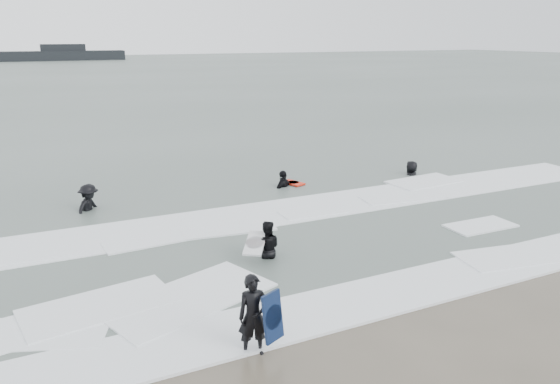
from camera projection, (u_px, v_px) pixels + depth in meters
name	position (u px, v px, depth m)	size (l,w,h in m)	color
ground	(367.00, 286.00, 13.35)	(320.00, 320.00, 0.00)	brown
sea	(69.00, 75.00, 82.80)	(320.00, 320.00, 0.00)	#47544C
surfer_centre	(254.00, 353.00, 10.56)	(0.60, 0.40, 1.65)	black
surfer_wading	(267.00, 258.00, 15.05)	(0.79, 0.62, 1.62)	black
surfer_breaker	(90.00, 212.00, 18.96)	(1.19, 0.69, 1.85)	black
surfer_right_near	(283.00, 188.00, 21.95)	(1.09, 0.45, 1.86)	black
surfer_right_far	(411.00, 176.00, 23.82)	(0.88, 0.57, 1.80)	black
surf_foam	(298.00, 236.00, 16.56)	(30.03, 9.06, 0.09)	white
bodyboards	(277.00, 230.00, 15.77)	(6.52, 11.57, 1.25)	#0D1C3E
vessel_horizon	(64.00, 55.00, 127.59)	(27.33, 4.88, 3.71)	black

